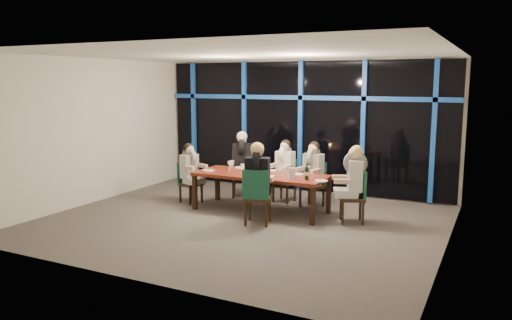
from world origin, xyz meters
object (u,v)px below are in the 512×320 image
(diner_far_left, at_px, (242,155))
(diner_end_right, at_px, (353,172))
(chair_near_mid, at_px, (257,194))
(dining_table, at_px, (261,177))
(chair_end_left, at_px, (188,180))
(wine_bottle, at_px, (307,173))
(chair_far_mid, at_px, (286,178))
(chair_far_right, at_px, (314,182))
(diner_far_mid, at_px, (284,162))
(chair_end_right, at_px, (357,193))
(diner_near_mid, at_px, (258,171))
(diner_far_right, at_px, (313,165))
(chair_far_left, at_px, (242,172))
(water_pitcher, at_px, (292,174))
(diner_end_left, at_px, (190,164))

(diner_far_left, bearing_deg, diner_end_right, -42.92)
(chair_near_mid, distance_m, diner_end_right, 1.76)
(dining_table, distance_m, chair_end_left, 1.71)
(chair_near_mid, distance_m, wine_bottle, 1.02)
(chair_far_mid, bearing_deg, dining_table, -89.54)
(diner_far_left, bearing_deg, chair_end_left, -155.54)
(wine_bottle, bearing_deg, diner_far_left, 150.07)
(chair_far_right, bearing_deg, diner_far_mid, -176.02)
(diner_end_right, bearing_deg, chair_end_right, 90.00)
(chair_end_right, xyz_separation_m, chair_near_mid, (-1.53, -0.96, 0.03))
(diner_end_right, distance_m, diner_near_mid, 1.70)
(chair_far_mid, distance_m, wine_bottle, 1.55)
(dining_table, height_order, chair_end_left, chair_end_left)
(chair_far_right, height_order, chair_near_mid, chair_near_mid)
(diner_far_right, bearing_deg, chair_far_right, 90.00)
(chair_far_left, relative_size, chair_end_right, 1.03)
(dining_table, xyz_separation_m, chair_near_mid, (0.36, -0.88, -0.12))
(water_pitcher, bearing_deg, chair_near_mid, -102.06)
(diner_end_right, relative_size, wine_bottle, 2.87)
(chair_near_mid, relative_size, diner_far_mid, 1.15)
(chair_end_right, relative_size, diner_far_mid, 1.09)
(diner_near_mid, bearing_deg, water_pitcher, -141.15)
(diner_near_mid, height_order, water_pitcher, diner_near_mid)
(diner_far_mid, relative_size, diner_far_right, 0.99)
(dining_table, distance_m, diner_end_left, 1.63)
(chair_far_right, distance_m, water_pitcher, 1.13)
(chair_far_left, distance_m, water_pitcher, 2.12)
(diner_end_right, height_order, wine_bottle, diner_end_right)
(chair_far_mid, height_order, diner_end_left, diner_end_left)
(dining_table, height_order, chair_far_right, chair_far_right)
(diner_far_mid, bearing_deg, diner_far_left, -173.29)
(chair_far_right, relative_size, diner_near_mid, 0.93)
(chair_near_mid, bearing_deg, dining_table, -82.88)
(wine_bottle, bearing_deg, chair_near_mid, -133.28)
(chair_far_mid, relative_size, diner_end_right, 0.96)
(diner_far_left, bearing_deg, chair_far_right, -27.89)
(chair_far_right, xyz_separation_m, chair_end_left, (-2.50, -0.83, -0.03))
(diner_end_right, bearing_deg, wine_bottle, -96.58)
(chair_far_right, bearing_deg, diner_end_right, -26.42)
(diner_end_right, bearing_deg, diner_far_mid, -139.87)
(chair_far_left, height_order, diner_far_mid, diner_far_mid)
(diner_far_left, bearing_deg, wine_bottle, -54.79)
(diner_far_right, distance_m, diner_end_left, 2.53)
(diner_far_left, height_order, diner_far_right, diner_far_left)
(chair_far_mid, bearing_deg, wine_bottle, -46.19)
(chair_end_right, height_order, chair_near_mid, chair_near_mid)
(diner_far_right, distance_m, wine_bottle, 0.97)
(chair_near_mid, xyz_separation_m, diner_end_left, (-1.98, 0.88, 0.26))
(diner_far_mid, distance_m, diner_end_right, 1.93)
(chair_far_right, xyz_separation_m, chair_near_mid, (-0.45, -1.72, 0.05))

